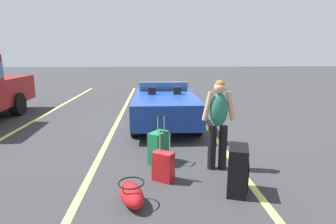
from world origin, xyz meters
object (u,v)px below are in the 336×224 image
Objects in this scene: duffel_bag at (132,194)px; convertible_car at (164,103)px; suitcase_medium_bright at (158,147)px; suitcase_small_carryon at (163,166)px; traveler_person at (218,120)px; suitcase_large_black at (238,170)px.

convertible_car is at bearing -8.24° from duffel_bag.
duffel_bag is (-1.48, 0.41, -0.15)m from suitcase_medium_bright.
convertible_car is 5.89× the size of duffel_bag.
suitcase_medium_bright is at bearing 175.58° from convertible_car.
suitcase_small_carryon reaches higher than duffel_bag.
traveler_person is (-3.58, -0.81, 0.34)m from convertible_car.
duffel_bag is (-0.71, 0.48, -0.10)m from suitcase_small_carryon.
traveler_person is (1.13, -1.49, 0.77)m from duffel_bag.
suitcase_small_carryon reaches higher than suitcase_large_black.
suitcase_small_carryon is at bearing 130.57° from suitcase_medium_bright.
traveler_person is (0.42, -1.01, 0.68)m from suitcase_small_carryon.
suitcase_medium_bright is 0.77m from suitcase_small_carryon.
traveler_person reaches higher than convertible_car.
suitcase_medium_bright is at bearing 151.51° from suitcase_large_black.
convertible_car reaches higher than suitcase_medium_bright.
convertible_car is 5.61× the size of suitcase_large_black.
convertible_car is 4.77m from duffel_bag.
suitcase_small_carryon is at bearing 177.43° from convertible_car.
convertible_car is 3.25m from suitcase_medium_bright.
duffel_bag is 2.02m from traveler_person.
convertible_car is 4.88× the size of suitcase_small_carryon.
suitcase_medium_bright is 1.54m from duffel_bag.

